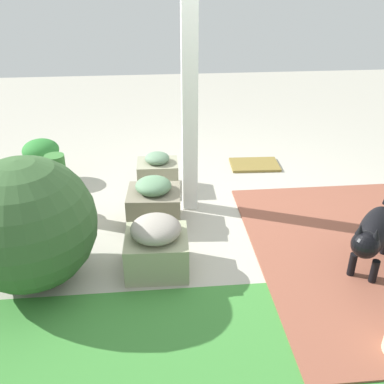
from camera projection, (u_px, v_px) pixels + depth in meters
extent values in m
plane|color=#A8A596|center=(218.00, 216.00, 4.15)|extent=(12.00, 12.00, 0.00)
cube|color=brown|center=(365.00, 254.00, 3.60)|extent=(1.80, 2.40, 0.02)
cube|color=white|center=(190.00, 98.00, 3.82)|extent=(0.14, 0.14, 2.17)
cube|color=gray|center=(158.00, 175.00, 4.61)|extent=(0.43, 0.35, 0.30)
ellipsoid|color=slate|center=(157.00, 158.00, 4.52)|extent=(0.25, 0.25, 0.11)
cube|color=#776F5C|center=(154.00, 207.00, 3.99)|extent=(0.50, 0.45, 0.32)
ellipsoid|color=#5C835F|center=(153.00, 186.00, 3.89)|extent=(0.32, 0.32, 0.15)
cube|color=gray|center=(157.00, 253.00, 3.37)|extent=(0.49, 0.45, 0.31)
ellipsoid|color=gray|center=(156.00, 229.00, 3.27)|extent=(0.38, 0.38, 0.17)
sphere|color=#34562D|center=(27.00, 224.00, 3.10)|extent=(0.99, 0.99, 0.99)
cylinder|color=#C26E4A|center=(62.00, 209.00, 4.08)|extent=(0.32, 0.32, 0.20)
cylinder|color=#366F31|center=(57.00, 178.00, 3.93)|extent=(0.18, 0.18, 0.44)
cylinder|color=#BA5B3E|center=(44.00, 169.00, 4.80)|extent=(0.24, 0.24, 0.24)
ellipsoid|color=#2A772E|center=(41.00, 150.00, 4.69)|extent=(0.39, 0.39, 0.23)
ellipsoid|color=black|center=(375.00, 230.00, 3.33)|extent=(0.60, 0.68, 0.25)
sphere|color=black|center=(365.00, 245.00, 2.98)|extent=(0.19, 0.19, 0.19)
cone|color=black|center=(377.00, 234.00, 2.90)|extent=(0.06, 0.06, 0.08)
cone|color=black|center=(360.00, 229.00, 2.95)|extent=(0.06, 0.06, 0.08)
cylinder|color=black|center=(374.00, 272.00, 3.24)|extent=(0.06, 0.06, 0.21)
cylinder|color=black|center=(352.00, 265.00, 3.31)|extent=(0.06, 0.06, 0.21)
cylinder|color=black|center=(365.00, 239.00, 3.63)|extent=(0.06, 0.06, 0.21)
cube|color=olive|center=(254.00, 165.00, 5.17)|extent=(0.58, 0.41, 0.03)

